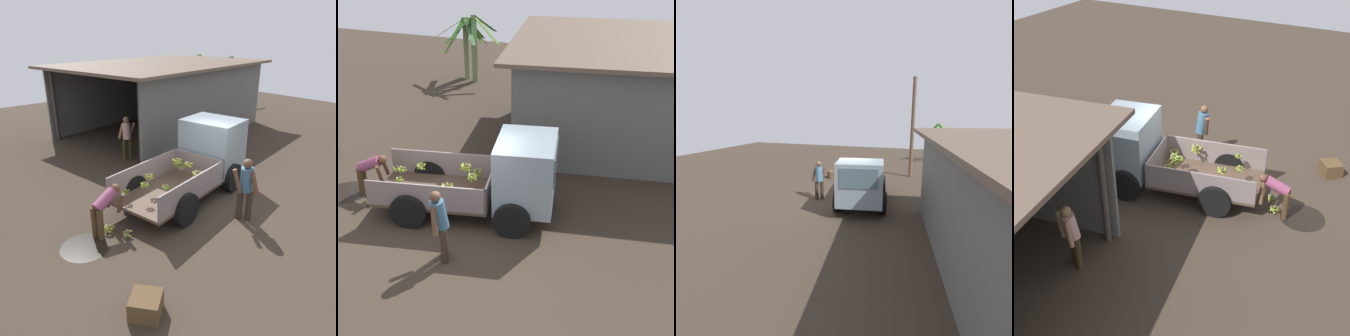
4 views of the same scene
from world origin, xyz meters
TOP-DOWN VIEW (x-y plane):
  - ground at (0.00, 0.00)m, footprint 36.00×36.00m
  - mud_patch_0 at (-3.61, 0.48)m, footprint 1.17×1.17m
  - cargo_truck at (0.88, 0.98)m, footprint 4.70×2.66m
  - person_foreground_visitor at (0.12, -1.17)m, footprint 0.59×0.66m
  - person_worker_loading at (-2.92, 0.69)m, footprint 0.86×0.70m
  - person_bystander_near_shed at (0.45, 4.65)m, footprint 0.69×0.55m
  - banana_bunch_on_ground_0 at (-2.88, 0.61)m, footprint 0.28×0.28m
  - banana_bunch_on_ground_1 at (-2.66, 0.16)m, footprint 0.26×0.26m
  - wooden_crate_0 at (-3.75, -2.00)m, footprint 0.76×0.76m

SIDE VIEW (x-z plane):
  - ground at x=0.00m, z-range 0.00..0.00m
  - mud_patch_0 at x=-3.61m, z-range 0.00..0.01m
  - banana_bunch_on_ground_1 at x=-2.66m, z-range 0.02..0.24m
  - banana_bunch_on_ground_0 at x=-2.88m, z-range 0.02..0.25m
  - wooden_crate_0 at x=-3.75m, z-range 0.00..0.40m
  - person_worker_loading at x=-2.92m, z-range 0.14..1.32m
  - person_bystander_near_shed at x=0.45m, z-range 0.09..1.77m
  - person_foreground_visitor at x=0.12m, z-range 0.10..1.84m
  - cargo_truck at x=0.88m, z-range 0.03..2.14m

